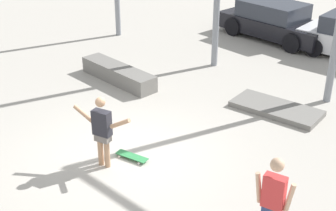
{
  "coord_description": "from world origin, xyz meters",
  "views": [
    {
      "loc": [
        6.75,
        -5.71,
        5.59
      ],
      "look_at": [
        -0.01,
        1.45,
        0.73
      ],
      "focal_mm": 50.0,
      "sensor_mm": 36.0,
      "label": 1
    }
  ],
  "objects_px": {
    "parked_car_black": "(274,21)",
    "skateboard": "(132,156)",
    "grind_box": "(118,74)",
    "skateboarder": "(102,129)",
    "bystander": "(273,199)",
    "manual_pad": "(276,109)"
  },
  "relations": [
    {
      "from": "bystander",
      "to": "skateboard",
      "type": "bearing_deg",
      "value": -15.31
    },
    {
      "from": "skateboarder",
      "to": "grind_box",
      "type": "height_order",
      "value": "skateboarder"
    },
    {
      "from": "skateboard",
      "to": "bystander",
      "type": "bearing_deg",
      "value": -15.67
    },
    {
      "from": "skateboard",
      "to": "manual_pad",
      "type": "relative_size",
      "value": 0.34
    },
    {
      "from": "manual_pad",
      "to": "parked_car_black",
      "type": "distance_m",
      "value": 6.25
    },
    {
      "from": "skateboarder",
      "to": "parked_car_black",
      "type": "distance_m",
      "value": 10.2
    },
    {
      "from": "skateboard",
      "to": "manual_pad",
      "type": "bearing_deg",
      "value": 63.88
    },
    {
      "from": "skateboarder",
      "to": "bystander",
      "type": "distance_m",
      "value": 3.87
    },
    {
      "from": "skateboarder",
      "to": "bystander",
      "type": "bearing_deg",
      "value": -10.34
    },
    {
      "from": "manual_pad",
      "to": "skateboarder",
      "type": "bearing_deg",
      "value": -105.34
    },
    {
      "from": "skateboarder",
      "to": "parked_car_black",
      "type": "height_order",
      "value": "skateboarder"
    },
    {
      "from": "skateboard",
      "to": "grind_box",
      "type": "bearing_deg",
      "value": 130.83
    },
    {
      "from": "skateboarder",
      "to": "parked_car_black",
      "type": "relative_size",
      "value": 0.36
    },
    {
      "from": "skateboarder",
      "to": "manual_pad",
      "type": "bearing_deg",
      "value": 59.47
    },
    {
      "from": "grind_box",
      "to": "bystander",
      "type": "distance_m",
      "value": 7.68
    },
    {
      "from": "skateboarder",
      "to": "manual_pad",
      "type": "distance_m",
      "value": 4.99
    },
    {
      "from": "parked_car_black",
      "to": "skateboard",
      "type": "bearing_deg",
      "value": -71.88
    },
    {
      "from": "grind_box",
      "to": "bystander",
      "type": "height_order",
      "value": "bystander"
    },
    {
      "from": "manual_pad",
      "to": "parked_car_black",
      "type": "height_order",
      "value": "parked_car_black"
    },
    {
      "from": "skateboarder",
      "to": "skateboard",
      "type": "relative_size",
      "value": 2.03
    },
    {
      "from": "parked_car_black",
      "to": "grind_box",
      "type": "bearing_deg",
      "value": -95.3
    },
    {
      "from": "skateboard",
      "to": "bystander",
      "type": "relative_size",
      "value": 0.46
    }
  ]
}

